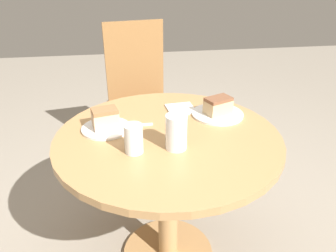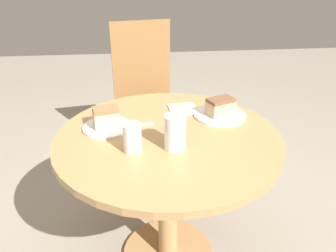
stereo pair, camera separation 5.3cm
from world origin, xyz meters
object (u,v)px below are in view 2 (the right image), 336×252
(plate_far, at_px, (220,115))
(glass_lemonade, at_px, (132,139))
(cake_slice_near, at_px, (106,117))
(glass_water, at_px, (175,134))
(chair, at_px, (146,98))
(plate_near, at_px, (107,127))
(cake_slice_far, at_px, (220,106))

(plate_far, bearing_deg, glass_lemonade, -146.08)
(cake_slice_near, relative_size, glass_water, 0.87)
(chair, relative_size, glass_water, 7.21)
(plate_near, height_order, cake_slice_far, cake_slice_far)
(chair, distance_m, plate_near, 0.84)
(plate_far, distance_m, glass_lemonade, 0.49)
(chair, bearing_deg, cake_slice_near, -113.30)
(plate_far, xyz_separation_m, glass_lemonade, (-0.40, -0.27, 0.04))
(plate_near, bearing_deg, cake_slice_near, 90.00)
(plate_near, distance_m, plate_far, 0.52)
(plate_far, height_order, glass_lemonade, glass_lemonade)
(cake_slice_near, relative_size, glass_lemonade, 1.06)
(plate_near, distance_m, glass_lemonade, 0.23)
(plate_near, bearing_deg, cake_slice_far, 7.77)
(glass_water, bearing_deg, plate_far, 47.77)
(chair, height_order, cake_slice_far, chair)
(chair, xyz_separation_m, glass_lemonade, (-0.09, -0.99, 0.25))
(plate_near, xyz_separation_m, cake_slice_far, (0.51, 0.07, 0.04))
(plate_far, bearing_deg, cake_slice_near, -172.23)
(plate_near, relative_size, plate_far, 0.87)
(chair, xyz_separation_m, glass_water, (0.07, -0.99, 0.26))
(chair, relative_size, plate_far, 4.16)
(glass_water, bearing_deg, chair, 94.25)
(plate_near, height_order, glass_lemonade, glass_lemonade)
(chair, height_order, glass_lemonade, chair)
(plate_far, distance_m, cake_slice_far, 0.04)
(cake_slice_near, bearing_deg, cake_slice_far, 7.77)
(chair, relative_size, plate_near, 4.76)
(plate_far, relative_size, glass_lemonade, 2.11)
(cake_slice_far, bearing_deg, glass_water, -132.23)
(plate_near, height_order, plate_far, same)
(cake_slice_near, xyz_separation_m, glass_water, (0.27, -0.19, 0.01))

